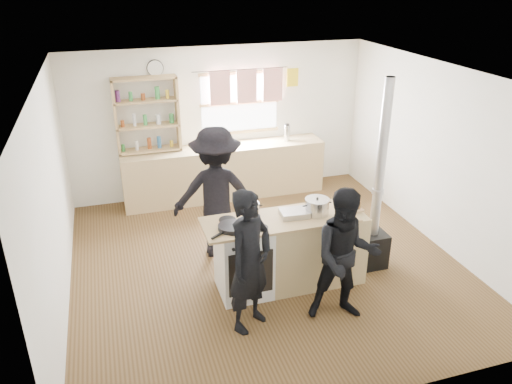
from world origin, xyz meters
TOP-DOWN VIEW (x-y plane):
  - ground at (0.00, 0.00)m, footprint 5.00×5.00m
  - back_counter at (0.00, 2.22)m, footprint 3.40×0.55m
  - shelving_unit at (-1.20, 2.34)m, footprint 1.00×0.28m
  - thermos at (1.11, 2.22)m, footprint 0.10×0.10m
  - cooking_island at (0.14, -0.55)m, footprint 1.97×0.64m
  - skillet_greens at (-0.61, -0.63)m, footprint 0.43×0.43m
  - roast_tray at (0.19, -0.53)m, footprint 0.35×0.28m
  - stockpot_stove at (-0.29, -0.33)m, footprint 0.20×0.20m
  - stockpot_counter at (0.46, -0.57)m, footprint 0.30×0.30m
  - bread_board at (0.89, -0.59)m, footprint 0.30×0.23m
  - flue_heater at (1.32, -0.47)m, footprint 0.35×0.35m
  - person_near_left at (-0.55, -1.17)m, footprint 0.71×0.66m
  - person_near_right at (0.48, -1.32)m, footprint 0.88×0.76m
  - person_far at (-0.54, 0.44)m, footprint 1.28×0.90m

SIDE VIEW (x-z plane):
  - ground at x=0.00m, z-range -0.01..0.00m
  - back_counter at x=0.00m, z-range 0.00..0.90m
  - cooking_island at x=0.14m, z-range 0.00..0.93m
  - flue_heater at x=1.32m, z-range -0.60..1.90m
  - person_near_right at x=0.48m, z-range 0.00..1.56m
  - person_near_left at x=-0.55m, z-range 0.00..1.62m
  - person_far at x=-0.54m, z-range 0.00..1.81m
  - skillet_greens at x=-0.61m, z-range 0.93..0.98m
  - roast_tray at x=0.19m, z-range 0.93..1.00m
  - bread_board at x=0.89m, z-range 0.92..1.04m
  - stockpot_stove at x=-0.29m, z-range 0.92..1.09m
  - stockpot_counter at x=0.46m, z-range 0.92..1.14m
  - thermos at x=1.11m, z-range 0.90..1.18m
  - shelving_unit at x=-1.20m, z-range 0.91..2.11m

